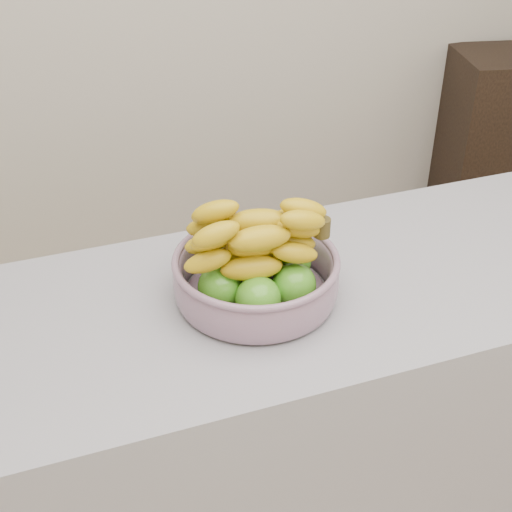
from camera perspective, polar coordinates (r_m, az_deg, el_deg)
The scene contains 3 objects.
counter at distance 1.82m, azimuth 5.99°, elevation -13.43°, with size 2.00×0.60×0.90m, color gray.
cabinet at distance 3.42m, azimuth 18.78°, elevation 8.30°, with size 0.47×0.37×0.84m, color black.
fruit_bowl at distance 1.42m, azimuth -0.01°, elevation -1.15°, with size 0.34×0.34×0.20m.
Camera 1 is at (-0.59, -0.63, 1.77)m, focal length 50.00 mm.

